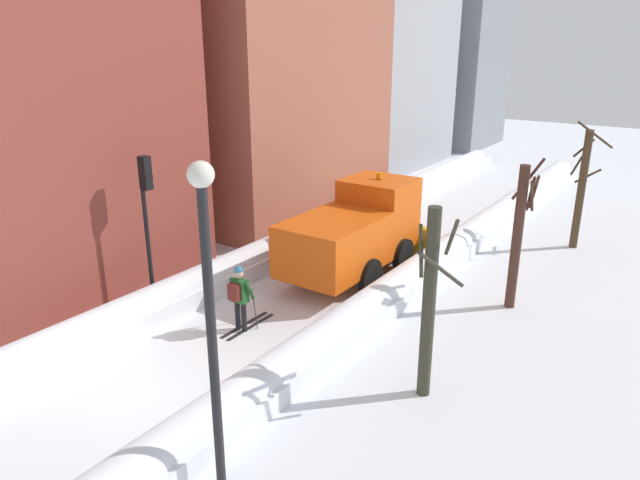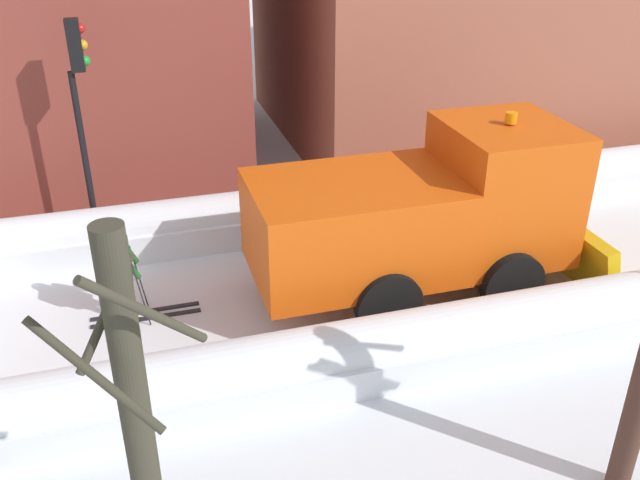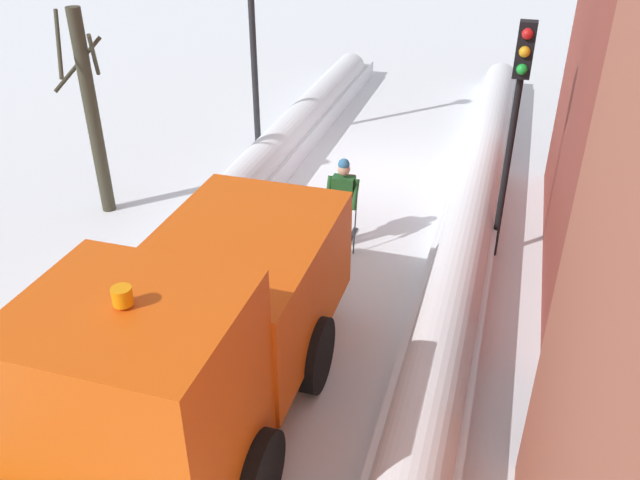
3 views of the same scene
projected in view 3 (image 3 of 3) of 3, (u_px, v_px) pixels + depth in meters
plow_truck at (201, 336)px, 8.17m from camera, size 3.20×5.98×3.12m
skier at (343, 198)px, 12.49m from camera, size 0.62×1.80×1.81m
traffic_light_pole at (517, 101)px, 11.01m from camera, size 0.28×0.42×4.38m
street_lamp at (251, 3)px, 15.75m from camera, size 0.40×0.40×5.66m
bare_tree_near at (91, 112)px, 13.14m from camera, size 1.03×1.42×4.20m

